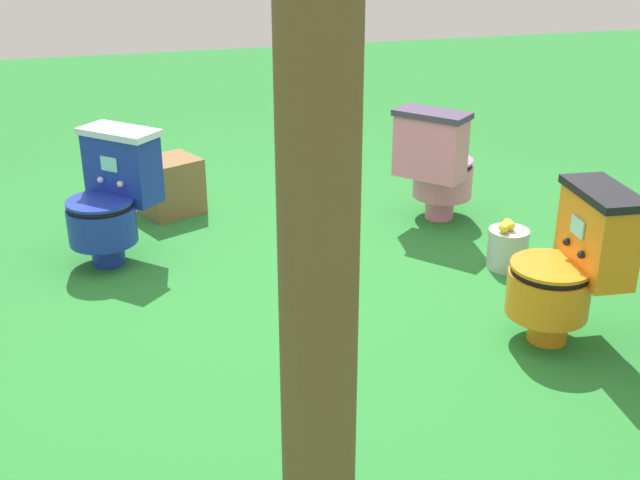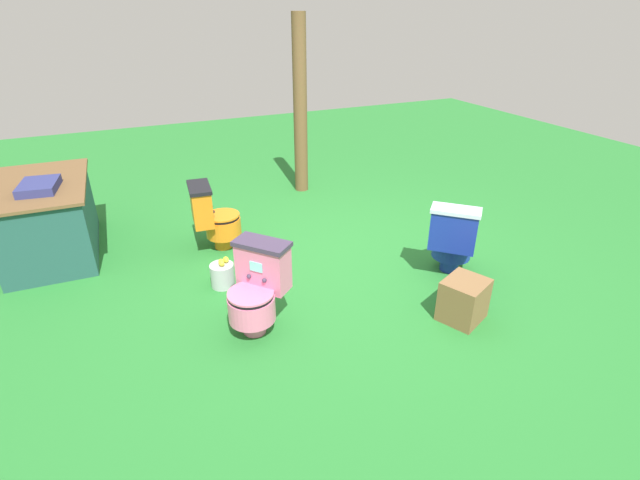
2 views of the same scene
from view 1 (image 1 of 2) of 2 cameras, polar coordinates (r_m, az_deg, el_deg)
ground at (r=4.19m, az=-1.21°, el=-3.28°), size 14.00×14.00×0.00m
toilet_pink at (r=4.94m, az=8.38°, el=5.36°), size 0.63×0.64×0.73m
toilet_blue at (r=4.50m, az=-14.68°, el=3.00°), size 0.63×0.63×0.73m
toilet_orange at (r=3.72m, az=17.45°, el=-1.76°), size 0.45×0.53×0.73m
wooden_post at (r=1.74m, az=-0.10°, el=-2.00°), size 0.18×0.18×2.27m
small_crate at (r=5.18m, az=-10.66°, el=3.81°), size 0.43×0.44×0.36m
lemon_bucket at (r=4.47m, az=13.25°, el=-0.51°), size 0.22×0.22×0.28m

